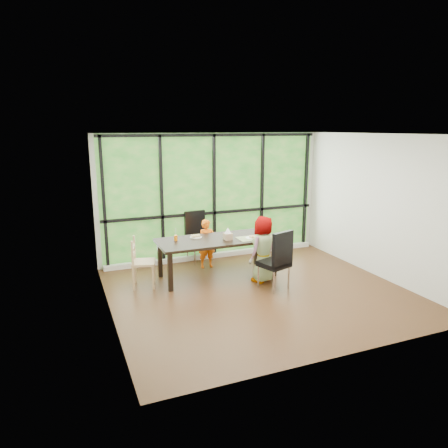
{
  "coord_description": "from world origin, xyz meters",
  "views": [
    {
      "loc": [
        -3.09,
        -6.02,
        2.8
      ],
      "look_at": [
        -0.29,
        0.91,
        1.05
      ],
      "focal_mm": 33.08,
      "sensor_mm": 36.0,
      "label": 1
    }
  ],
  "objects_px": {
    "child_older": "(261,249)",
    "white_mug": "(264,231)",
    "child_toddler": "(207,244)",
    "orange_cup": "(176,238)",
    "chair_end_beech": "(144,262)",
    "tissue_box": "(228,236)",
    "dining_table": "(217,258)",
    "green_cup": "(268,234)",
    "plate_near": "(252,238)",
    "chair_window_leather": "(199,237)",
    "plate_far": "(196,237)",
    "chair_interior_leather": "(274,260)"
  },
  "relations": [
    {
      "from": "child_older",
      "to": "white_mug",
      "type": "bearing_deg",
      "value": -145.73
    },
    {
      "from": "child_toddler",
      "to": "orange_cup",
      "type": "xyz_separation_m",
      "value": [
        -0.76,
        -0.42,
        0.3
      ]
    },
    {
      "from": "chair_end_beech",
      "to": "tissue_box",
      "type": "xyz_separation_m",
      "value": [
        1.57,
        -0.15,
        0.36
      ]
    },
    {
      "from": "dining_table",
      "to": "child_older",
      "type": "bearing_deg",
      "value": -39.32
    },
    {
      "from": "chair_end_beech",
      "to": "green_cup",
      "type": "distance_m",
      "value": 2.39
    },
    {
      "from": "child_older",
      "to": "white_mug",
      "type": "xyz_separation_m",
      "value": [
        0.35,
        0.58,
        0.18
      ]
    },
    {
      "from": "child_toddler",
      "to": "plate_near",
      "type": "distance_m",
      "value": 1.06
    },
    {
      "from": "child_toddler",
      "to": "green_cup",
      "type": "relative_size",
      "value": 8.39
    },
    {
      "from": "chair_window_leather",
      "to": "white_mug",
      "type": "relative_size",
      "value": 11.08
    },
    {
      "from": "plate_near",
      "to": "tissue_box",
      "type": "bearing_deg",
      "value": 168.68
    },
    {
      "from": "child_older",
      "to": "white_mug",
      "type": "height_order",
      "value": "child_older"
    },
    {
      "from": "plate_far",
      "to": "green_cup",
      "type": "distance_m",
      "value": 1.39
    },
    {
      "from": "plate_near",
      "to": "tissue_box",
      "type": "xyz_separation_m",
      "value": [
        -0.46,
        0.09,
        0.05
      ]
    },
    {
      "from": "chair_end_beech",
      "to": "plate_far",
      "type": "distance_m",
      "value": 1.13
    },
    {
      "from": "white_mug",
      "to": "tissue_box",
      "type": "distance_m",
      "value": 0.87
    },
    {
      "from": "chair_interior_leather",
      "to": "green_cup",
      "type": "distance_m",
      "value": 0.76
    },
    {
      "from": "child_older",
      "to": "white_mug",
      "type": "relative_size",
      "value": 12.7
    },
    {
      "from": "child_older",
      "to": "plate_near",
      "type": "xyz_separation_m",
      "value": [
        -0.04,
        0.32,
        0.14
      ]
    },
    {
      "from": "orange_cup",
      "to": "chair_end_beech",
      "type": "bearing_deg",
      "value": -167.26
    },
    {
      "from": "plate_near",
      "to": "white_mug",
      "type": "bearing_deg",
      "value": 33.83
    },
    {
      "from": "child_older",
      "to": "green_cup",
      "type": "distance_m",
      "value": 0.43
    },
    {
      "from": "chair_end_beech",
      "to": "plate_far",
      "type": "xyz_separation_m",
      "value": [
        1.06,
        0.22,
        0.31
      ]
    },
    {
      "from": "white_mug",
      "to": "dining_table",
      "type": "bearing_deg",
      "value": -178.0
    },
    {
      "from": "chair_end_beech",
      "to": "dining_table",
      "type": "bearing_deg",
      "value": -75.23
    },
    {
      "from": "plate_far",
      "to": "white_mug",
      "type": "bearing_deg",
      "value": -8.59
    },
    {
      "from": "green_cup",
      "to": "white_mug",
      "type": "bearing_deg",
      "value": 76.18
    },
    {
      "from": "green_cup",
      "to": "chair_window_leather",
      "type": "bearing_deg",
      "value": 128.43
    },
    {
      "from": "child_older",
      "to": "green_cup",
      "type": "xyz_separation_m",
      "value": [
        0.27,
        0.27,
        0.19
      ]
    },
    {
      "from": "chair_interior_leather",
      "to": "tissue_box",
      "type": "height_order",
      "value": "chair_interior_leather"
    },
    {
      "from": "chair_end_beech",
      "to": "child_older",
      "type": "xyz_separation_m",
      "value": [
        2.07,
        -0.57,
        0.17
      ]
    },
    {
      "from": "chair_window_leather",
      "to": "green_cup",
      "type": "height_order",
      "value": "chair_window_leather"
    },
    {
      "from": "dining_table",
      "to": "green_cup",
      "type": "relative_size",
      "value": 18.93
    },
    {
      "from": "orange_cup",
      "to": "white_mug",
      "type": "xyz_separation_m",
      "value": [
        1.78,
        -0.13,
        -0.0
      ]
    },
    {
      "from": "green_cup",
      "to": "child_older",
      "type": "bearing_deg",
      "value": -135.79
    },
    {
      "from": "dining_table",
      "to": "white_mug",
      "type": "distance_m",
      "value": 1.1
    },
    {
      "from": "white_mug",
      "to": "plate_near",
      "type": "bearing_deg",
      "value": -146.17
    },
    {
      "from": "chair_window_leather",
      "to": "dining_table",
      "type": "bearing_deg",
      "value": -94.28
    },
    {
      "from": "plate_far",
      "to": "tissue_box",
      "type": "distance_m",
      "value": 0.64
    },
    {
      "from": "child_older",
      "to": "tissue_box",
      "type": "xyz_separation_m",
      "value": [
        -0.5,
        0.41,
        0.19
      ]
    },
    {
      "from": "orange_cup",
      "to": "dining_table",
      "type": "bearing_deg",
      "value": -12.32
    },
    {
      "from": "green_cup",
      "to": "white_mug",
      "type": "relative_size",
      "value": 1.22
    },
    {
      "from": "white_mug",
      "to": "plate_far",
      "type": "bearing_deg",
      "value": 171.41
    },
    {
      "from": "chair_interior_leather",
      "to": "white_mug",
      "type": "relative_size",
      "value": 11.08
    },
    {
      "from": "child_toddler",
      "to": "white_mug",
      "type": "height_order",
      "value": "child_toddler"
    },
    {
      "from": "chair_window_leather",
      "to": "green_cup",
      "type": "relative_size",
      "value": 9.08
    },
    {
      "from": "chair_window_leather",
      "to": "green_cup",
      "type": "xyz_separation_m",
      "value": [
        0.98,
        -1.24,
        0.27
      ]
    },
    {
      "from": "dining_table",
      "to": "child_toddler",
      "type": "bearing_deg",
      "value": 90.0
    },
    {
      "from": "green_cup",
      "to": "dining_table",
      "type": "bearing_deg",
      "value": 163.47
    },
    {
      "from": "chair_window_leather",
      "to": "tissue_box",
      "type": "bearing_deg",
      "value": -86.03
    },
    {
      "from": "chair_window_leather",
      "to": "child_older",
      "type": "bearing_deg",
      "value": -71.67
    }
  ]
}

